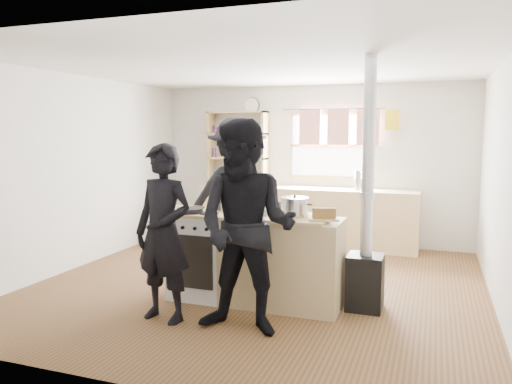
# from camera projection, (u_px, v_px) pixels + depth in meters

# --- Properties ---
(ground) EXTENTS (5.00, 5.00, 0.01)m
(ground) POSITION_uv_depth(u_px,v_px,m) (259.00, 285.00, 5.80)
(ground) COLOR brown
(ground) RESTS_ON ground
(back_counter) EXTENTS (3.40, 0.55, 0.90)m
(back_counter) POSITION_uv_depth(u_px,v_px,m) (306.00, 216.00, 7.82)
(back_counter) COLOR #D4B780
(back_counter) RESTS_ON ground
(shelving_unit) EXTENTS (1.00, 0.28, 1.20)m
(shelving_unit) POSITION_uv_depth(u_px,v_px,m) (237.00, 147.00, 8.21)
(shelving_unit) COLOR tan
(shelving_unit) RESTS_ON back_counter
(thermos) EXTENTS (0.10, 0.10, 0.28)m
(thermos) POSITION_uv_depth(u_px,v_px,m) (358.00, 181.00, 7.48)
(thermos) COLOR silver
(thermos) RESTS_ON back_counter
(cooking_island) EXTENTS (1.97, 0.64, 0.93)m
(cooking_island) POSITION_uv_depth(u_px,v_px,m) (254.00, 258.00, 5.18)
(cooking_island) COLOR white
(cooking_island) RESTS_ON ground
(skillet_greens) EXTENTS (0.38, 0.38, 0.05)m
(skillet_greens) POSITION_uv_depth(u_px,v_px,m) (190.00, 210.00, 5.19)
(skillet_greens) COLOR black
(skillet_greens) RESTS_ON cooking_island
(roast_tray) EXTENTS (0.41, 0.34, 0.07)m
(roast_tray) POSITION_uv_depth(u_px,v_px,m) (251.00, 210.00, 5.11)
(roast_tray) COLOR silver
(roast_tray) RESTS_ON cooking_island
(stockpot_stove) EXTENTS (0.21, 0.21, 0.18)m
(stockpot_stove) POSITION_uv_depth(u_px,v_px,m) (223.00, 203.00, 5.34)
(stockpot_stove) COLOR silver
(stockpot_stove) RESTS_ON cooking_island
(stockpot_counter) EXTENTS (0.28, 0.28, 0.21)m
(stockpot_counter) POSITION_uv_depth(u_px,v_px,m) (295.00, 207.00, 4.98)
(stockpot_counter) COLOR #B0B0B2
(stockpot_counter) RESTS_ON cooking_island
(bread_board) EXTENTS (0.32, 0.27, 0.12)m
(bread_board) POSITION_uv_depth(u_px,v_px,m) (324.00, 215.00, 4.76)
(bread_board) COLOR tan
(bread_board) RESTS_ON cooking_island
(flue_heater) EXTENTS (0.35, 0.35, 2.50)m
(flue_heater) POSITION_uv_depth(u_px,v_px,m) (366.00, 246.00, 4.94)
(flue_heater) COLOR black
(flue_heater) RESTS_ON ground
(person_near_left) EXTENTS (0.66, 0.49, 1.67)m
(person_near_left) POSITION_uv_depth(u_px,v_px,m) (164.00, 233.00, 4.64)
(person_near_left) COLOR black
(person_near_left) RESTS_ON ground
(person_near_right) EXTENTS (0.92, 0.72, 1.88)m
(person_near_right) POSITION_uv_depth(u_px,v_px,m) (247.00, 228.00, 4.33)
(person_near_right) COLOR black
(person_near_right) RESTS_ON ground
(person_far) EXTENTS (1.42, 1.09, 1.94)m
(person_far) POSITION_uv_depth(u_px,v_px,m) (237.00, 196.00, 6.20)
(person_far) COLOR black
(person_far) RESTS_ON ground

